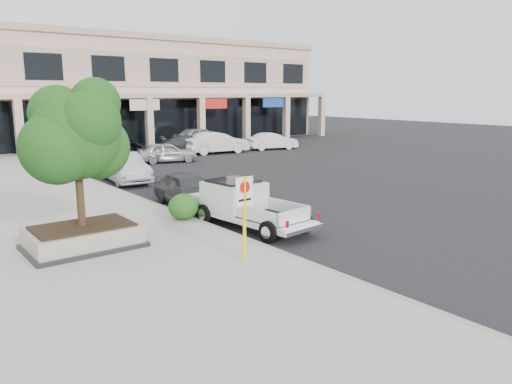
% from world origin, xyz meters
% --- Properties ---
extents(ground, '(120.00, 120.00, 0.00)m').
position_xyz_m(ground, '(0.00, 0.00, 0.00)').
color(ground, black).
rests_on(ground, ground).
extents(sidewalk, '(8.00, 52.00, 0.15)m').
position_xyz_m(sidewalk, '(-5.50, 6.00, 0.07)').
color(sidewalk, gray).
rests_on(sidewalk, ground).
extents(curb, '(0.20, 52.00, 0.15)m').
position_xyz_m(curb, '(-1.55, 6.00, 0.07)').
color(curb, gray).
rests_on(curb, ground).
extents(strip_mall, '(40.55, 12.43, 9.50)m').
position_xyz_m(strip_mall, '(8.00, 33.93, 4.75)').
color(strip_mall, tan).
rests_on(strip_mall, ground).
extents(planter, '(3.20, 2.20, 0.68)m').
position_xyz_m(planter, '(-5.87, 3.07, 0.48)').
color(planter, black).
rests_on(planter, sidewalk).
extents(planter_tree, '(2.90, 2.55, 4.00)m').
position_xyz_m(planter_tree, '(-5.74, 3.22, 3.41)').
color(planter_tree, black).
rests_on(planter_tree, planter).
extents(no_parking_sign, '(0.55, 0.09, 2.30)m').
position_xyz_m(no_parking_sign, '(-2.81, -0.73, 1.63)').
color(no_parking_sign, yellow).
rests_on(no_parking_sign, sidewalk).
extents(hedge, '(1.10, 0.99, 0.93)m').
position_xyz_m(hedge, '(-1.92, 4.14, 0.62)').
color(hedge, '#164915').
rests_on(hedge, sidewalk).
extents(pickup_truck, '(2.35, 5.18, 1.58)m').
position_xyz_m(pickup_truck, '(-0.35, 2.21, 0.79)').
color(pickup_truck, silver).
rests_on(pickup_truck, ground).
extents(curb_car_a, '(1.92, 4.22, 1.40)m').
position_xyz_m(curb_car_a, '(-0.33, 6.53, 0.70)').
color(curb_car_a, '#323538').
rests_on(curb_car_a, ground).
extents(curb_car_b, '(2.06, 4.72, 1.51)m').
position_xyz_m(curb_car_b, '(-0.15, 13.40, 0.76)').
color(curb_car_b, '#AAADB2').
rests_on(curb_car_b, ground).
extents(curb_car_c, '(2.90, 5.83, 1.63)m').
position_xyz_m(curb_car_c, '(-0.45, 17.88, 0.81)').
color(curb_car_c, silver).
rests_on(curb_car_c, ground).
extents(curb_car_d, '(2.89, 5.17, 1.37)m').
position_xyz_m(curb_car_d, '(-0.19, 22.48, 0.68)').
color(curb_car_d, black).
rests_on(curb_car_d, ground).
extents(lot_car_a, '(4.24, 2.65, 1.35)m').
position_xyz_m(lot_car_a, '(5.15, 18.71, 0.67)').
color(lot_car_a, '#A7AAAF').
rests_on(lot_car_a, ground).
extents(lot_car_b, '(5.09, 2.26, 1.63)m').
position_xyz_m(lot_car_b, '(10.52, 20.81, 0.81)').
color(lot_car_b, silver).
rests_on(lot_car_b, ground).
extents(lot_car_c, '(5.08, 3.60, 1.37)m').
position_xyz_m(lot_car_c, '(8.98, 21.91, 0.68)').
color(lot_car_c, '#303235').
rests_on(lot_car_c, ground).
extents(lot_car_d, '(5.11, 3.13, 1.32)m').
position_xyz_m(lot_car_d, '(4.35, 26.29, 0.66)').
color(lot_car_d, black).
rests_on(lot_car_d, ground).
extents(lot_car_e, '(4.88, 2.13, 1.64)m').
position_xyz_m(lot_car_e, '(12.28, 26.15, 0.82)').
color(lot_car_e, '#9DA0A4').
rests_on(lot_car_e, ground).
extents(lot_car_f, '(4.33, 2.46, 1.35)m').
position_xyz_m(lot_car_f, '(15.55, 20.23, 0.68)').
color(lot_car_f, silver).
rests_on(lot_car_f, ground).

